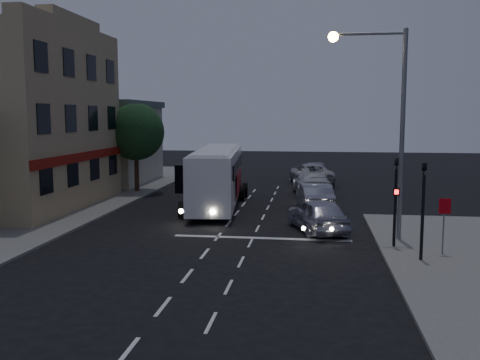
# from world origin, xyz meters

# --- Properties ---
(ground) EXTENTS (120.00, 120.00, 0.00)m
(ground) POSITION_xyz_m (0.00, 0.00, 0.00)
(ground) COLOR black
(sidewalk_far) EXTENTS (12.00, 50.00, 0.12)m
(sidewalk_far) POSITION_xyz_m (-13.00, 8.00, 0.06)
(sidewalk_far) COLOR slate
(sidewalk_far) RESTS_ON ground
(road_markings) EXTENTS (8.00, 30.55, 0.01)m
(road_markings) POSITION_xyz_m (1.29, 3.31, 0.00)
(road_markings) COLOR silver
(road_markings) RESTS_ON ground
(tour_bus) EXTENTS (3.42, 11.63, 3.52)m
(tour_bus) POSITION_xyz_m (-1.48, 10.03, 1.90)
(tour_bus) COLOR white
(tour_bus) RESTS_ON ground
(car_suv) EXTENTS (3.32, 5.08, 1.61)m
(car_suv) POSITION_xyz_m (4.48, 3.80, 0.80)
(car_suv) COLOR #B1B2C4
(car_suv) RESTS_ON ground
(car_sedan_a) EXTENTS (2.32, 4.97, 1.58)m
(car_sedan_a) POSITION_xyz_m (4.36, 9.51, 0.79)
(car_sedan_a) COLOR #9697A6
(car_sedan_a) RESTS_ON ground
(car_sedan_b) EXTENTS (3.01, 5.99, 1.67)m
(car_sedan_b) POSITION_xyz_m (4.18, 15.35, 0.83)
(car_sedan_b) COLOR silver
(car_sedan_b) RESTS_ON ground
(car_sedan_c) EXTENTS (3.91, 6.45, 1.67)m
(car_sedan_c) POSITION_xyz_m (4.09, 21.41, 0.84)
(car_sedan_c) COLOR #BCBCBC
(car_sedan_c) RESTS_ON ground
(car_extra) EXTENTS (2.42, 4.25, 1.32)m
(car_extra) POSITION_xyz_m (4.26, 26.15, 0.66)
(car_extra) COLOR slate
(car_extra) RESTS_ON ground
(traffic_signal_main) EXTENTS (0.25, 0.35, 4.10)m
(traffic_signal_main) POSITION_xyz_m (7.60, 0.78, 2.42)
(traffic_signal_main) COLOR black
(traffic_signal_main) RESTS_ON sidewalk_near
(traffic_signal_side) EXTENTS (0.18, 0.15, 4.10)m
(traffic_signal_side) POSITION_xyz_m (8.30, -1.20, 2.42)
(traffic_signal_side) COLOR black
(traffic_signal_side) RESTS_ON sidewalk_near
(regulatory_sign) EXTENTS (0.45, 0.12, 2.20)m
(regulatory_sign) POSITION_xyz_m (9.30, -0.24, 1.60)
(regulatory_sign) COLOR slate
(regulatory_sign) RESTS_ON sidewalk_near
(streetlight) EXTENTS (3.32, 0.44, 9.00)m
(streetlight) POSITION_xyz_m (7.34, 2.20, 5.73)
(streetlight) COLOR slate
(streetlight) RESTS_ON sidewalk_near
(main_building) EXTENTS (10.12, 12.00, 11.00)m
(main_building) POSITION_xyz_m (-13.96, 8.00, 5.16)
(main_building) COLOR tan
(main_building) RESTS_ON sidewalk_far
(low_building_north) EXTENTS (9.40, 9.40, 6.50)m
(low_building_north) POSITION_xyz_m (-13.50, 20.00, 3.39)
(low_building_north) COLOR #979592
(low_building_north) RESTS_ON sidewalk_far
(street_tree) EXTENTS (4.00, 4.00, 6.20)m
(street_tree) POSITION_xyz_m (-8.21, 15.02, 4.50)
(street_tree) COLOR black
(street_tree) RESTS_ON sidewalk_far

